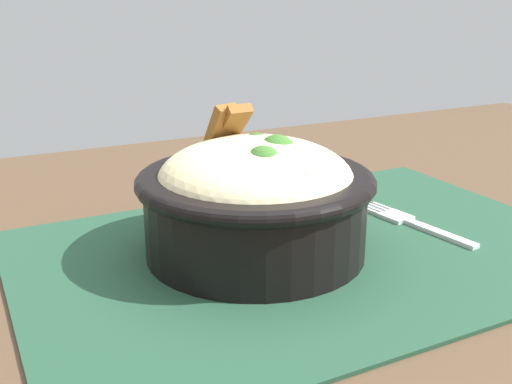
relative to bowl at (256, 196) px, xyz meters
The scene contains 4 objects.
table 0.14m from the bowl, ahead, with size 1.32×0.82×0.72m.
placemat 0.07m from the bowl, 16.98° to the right, with size 0.45×0.30×0.00m, color #1E422D.
bowl is the anchor object (origin of this frame).
fork 0.16m from the bowl, ahead, with size 0.03×0.12×0.00m.
Camera 1 is at (-0.28, -0.39, 0.92)m, focal length 42.48 mm.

